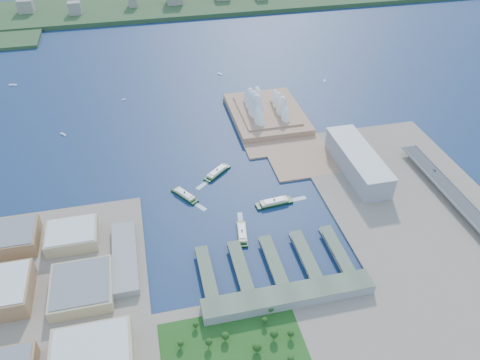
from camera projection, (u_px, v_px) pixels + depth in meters
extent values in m
plane|color=#0D1D40|center=(248.00, 225.00, 639.29)|extent=(3000.00, 3000.00, 0.00)
cube|color=gray|center=(49.00, 323.00, 512.36)|extent=(220.00, 390.00, 3.00)
cube|color=gray|center=(426.00, 222.00, 642.66)|extent=(240.00, 500.00, 3.00)
cube|color=#A5795A|center=(271.00, 121.00, 858.84)|extent=(135.00, 220.00, 3.00)
cube|color=#2D4926|center=(170.00, 5.00, 1394.07)|extent=(2200.00, 260.00, 12.00)
cube|color=gray|center=(358.00, 162.00, 723.67)|extent=(45.00, 155.00, 35.00)
cube|color=gray|center=(289.00, 296.00, 532.04)|extent=(200.00, 28.00, 12.00)
imported|color=slate|center=(435.00, 170.00, 714.57)|extent=(2.06, 5.07, 1.47)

